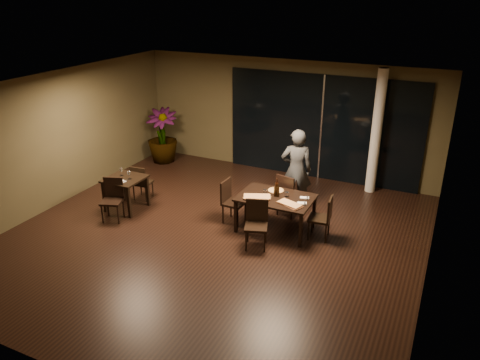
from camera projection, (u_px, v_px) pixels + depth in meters
name	position (u px, v px, depth m)	size (l,w,h in m)	color
ground	(214.00, 237.00, 9.46)	(8.00, 8.00, 0.00)	black
wall_back	(286.00, 117.00, 12.26)	(8.00, 0.10, 3.00)	#463E25
wall_front	(49.00, 280.00, 5.51)	(8.00, 0.10, 3.00)	#463E25
wall_left	(54.00, 140.00, 10.47)	(0.10, 8.00, 3.00)	#463E25
wall_right	(441.00, 208.00, 7.29)	(0.10, 8.00, 3.00)	#463E25
ceiling	(211.00, 88.00, 8.29)	(8.00, 8.00, 0.04)	silver
window_panel	(322.00, 128.00, 11.85)	(5.00, 0.06, 2.70)	black
column	(376.00, 132.00, 10.98)	(0.24, 0.24, 3.00)	white
main_table	(276.00, 200.00, 9.48)	(1.50, 1.00, 0.75)	black
side_table	(125.00, 183.00, 10.42)	(0.80, 0.80, 0.75)	black
chair_main_far	(288.00, 193.00, 10.11)	(0.55, 0.55, 0.97)	black
chair_main_near	(256.00, 221.00, 8.98)	(0.55, 0.55, 0.93)	black
chair_main_left	(231.00, 199.00, 9.90)	(0.45, 0.45, 0.93)	black
chair_main_right	(324.00, 216.00, 9.21)	(0.46, 0.46, 0.90)	black
chair_side_far	(141.00, 181.00, 10.91)	(0.43, 0.43, 0.85)	black
chair_side_near	(113.00, 197.00, 10.02)	(0.54, 0.54, 0.92)	black
diner	(296.00, 170.00, 10.31)	(0.63, 0.42, 1.87)	#2E3033
potted_plant	(162.00, 136.00, 13.20)	(0.83, 0.83, 1.53)	#254F1A
pizza_board_left	(257.00, 198.00, 9.40)	(0.53, 0.27, 0.01)	#4C3218
pizza_board_right	(290.00, 205.00, 9.10)	(0.52, 0.26, 0.01)	#4B2918
oblong_pizza_left	(257.00, 197.00, 9.39)	(0.51, 0.24, 0.02)	maroon
oblong_pizza_right	(290.00, 204.00, 9.09)	(0.45, 0.21, 0.02)	maroon
round_pizza	(276.00, 191.00, 9.72)	(0.31, 0.31, 0.01)	red
bottle_a	(275.00, 190.00, 9.42)	(0.06, 0.06, 0.27)	black
bottle_b	(278.00, 190.00, 9.41)	(0.06, 0.06, 0.27)	black
bottle_c	(277.00, 187.00, 9.50)	(0.07, 0.07, 0.34)	black
tumbler_left	(265.00, 192.00, 9.58)	(0.07, 0.07, 0.09)	white
tumbler_right	(287.00, 194.00, 9.44)	(0.08, 0.08, 0.10)	white
napkin_near	(302.00, 203.00, 9.16)	(0.18, 0.10, 0.01)	white
napkin_far	(305.00, 198.00, 9.39)	(0.18, 0.10, 0.01)	silver
wine_glass_a	(121.00, 172.00, 10.46)	(0.08, 0.08, 0.18)	white
wine_glass_b	(129.00, 175.00, 10.27)	(0.08, 0.08, 0.19)	white
side_napkin	(122.00, 181.00, 10.18)	(0.18, 0.11, 0.01)	silver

